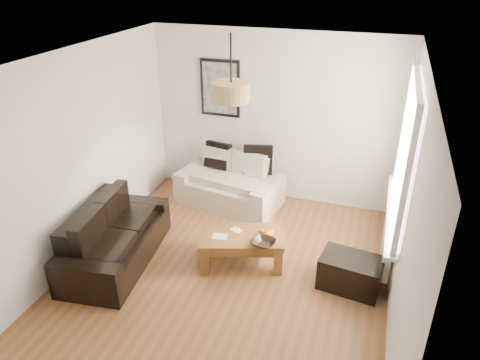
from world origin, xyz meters
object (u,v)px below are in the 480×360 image
(coffee_table, at_px, (241,249))
(loveseat_cream, at_px, (229,181))
(ottoman, at_px, (351,273))
(sofa_leather, at_px, (115,235))

(coffee_table, bearing_deg, loveseat_cream, 114.76)
(coffee_table, height_order, ottoman, coffee_table)
(loveseat_cream, height_order, ottoman, loveseat_cream)
(loveseat_cream, distance_m, coffee_table, 1.58)
(loveseat_cream, distance_m, sofa_leather, 2.05)
(loveseat_cream, bearing_deg, ottoman, -25.74)
(loveseat_cream, height_order, coffee_table, loveseat_cream)
(sofa_leather, bearing_deg, ottoman, -89.09)
(loveseat_cream, distance_m, ottoman, 2.49)
(sofa_leather, height_order, ottoman, sofa_leather)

